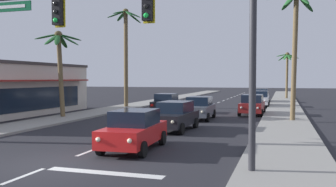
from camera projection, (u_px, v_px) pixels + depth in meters
ground_plane at (56, 164)px, 13.13m from camera, size 220.00×220.00×0.00m
sidewalk_right at (284, 115)px, 29.94m from camera, size 3.20×110.00×0.14m
sidewalk_left at (108, 110)px, 34.52m from camera, size 3.20×110.00×0.14m
lane_markings at (194, 114)px, 31.83m from camera, size 4.28×87.60×0.01m
traffic_signal_mast at (150, 23)px, 12.47m from camera, size 10.57×0.41×6.94m
sedan_lead_at_stop_bar at (134, 130)px, 15.76m from camera, size 2.10×4.51×1.68m
sedan_third_in_queue at (175, 116)px, 21.59m from camera, size 2.11×4.51×1.68m
sedan_fifth_in_queue at (199, 108)px, 27.39m from camera, size 2.03×4.48×1.68m
sedan_oncoming_far at (167, 103)px, 32.92m from camera, size 1.99×4.47×1.68m
sedan_parked_nearest_kerb at (252, 105)px, 30.64m from camera, size 2.00×4.47×1.68m
sedan_parked_mid_kerb at (260, 99)px, 39.74m from camera, size 1.98×4.46×1.68m
sedan_parked_far_kerb at (261, 96)px, 46.90m from camera, size 2.00×4.47×1.68m
palm_left_second at (59, 56)px, 28.04m from camera, size 3.21×3.12×6.60m
palm_left_third at (126, 42)px, 37.95m from camera, size 3.78×3.79×10.11m
palm_right_second at (295, 29)px, 25.47m from camera, size 4.12×3.53×9.11m
palm_right_farthest at (287, 64)px, 53.95m from camera, size 3.26×3.14×6.79m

